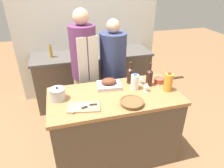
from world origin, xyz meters
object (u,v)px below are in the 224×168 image
roasting_pan (109,84)px  juice_jug (168,82)px  wicker_basket (132,102)px  knife_paring (80,109)px  mixing_bowl (159,80)px  wine_glass_left (141,78)px  stock_pot (58,94)px  milk_jug (135,82)px  wine_bottle_dark (149,77)px  knife_chef (88,105)px  wine_glass_right (147,85)px  condiment_bottle_short (51,51)px  wine_bottle_green (130,75)px  person_cook_aproned (84,68)px  person_cook_guest (113,69)px  condiment_bottle_tall (106,49)px  cutting_board (84,107)px

roasting_pan → juice_jug: (0.64, -0.25, 0.06)m
wicker_basket → knife_paring: 0.54m
mixing_bowl → wine_glass_left: bearing=170.8°
stock_pot → milk_jug: milk_jug is taller
wine_bottle_dark → knife_chef: size_ratio=1.40×
wicker_basket → mixing_bowl: mixing_bowl is taller
juice_jug → knife_paring: bearing=-172.4°
wine_glass_right → condiment_bottle_short: (-1.06, 1.42, 0.03)m
wine_bottle_green → person_cook_aproned: 0.69m
stock_pot → juice_jug: size_ratio=0.73×
wicker_basket → person_cook_guest: person_cook_guest is taller
wine_bottle_green → condiment_bottle_tall: size_ratio=1.30×
stock_pot → wine_glass_right: 1.00m
wicker_basket → stock_pot: (-0.74, 0.30, 0.04)m
wine_bottle_dark → knife_chef: wine_bottle_dark is taller
condiment_bottle_short → knife_paring: bearing=-80.7°
roasting_pan → knife_chef: 0.46m
stock_pot → person_cook_guest: 1.05m
knife_paring → wine_glass_left: bearing=25.1°
condiment_bottle_tall → person_cook_aproned: size_ratio=0.12×
knife_paring → roasting_pan: bearing=44.6°
stock_pot → person_cook_aproned: 0.74m
wine_bottle_dark → wine_glass_left: (-0.07, 0.07, -0.04)m
wine_glass_left → person_cook_aproned: bearing=139.4°
wicker_basket → juice_jug: size_ratio=1.12×
juice_jug → wine_bottle_green: 0.46m
wine_bottle_green → condiment_bottle_tall: wine_bottle_green is taller
condiment_bottle_short → stock_pot: bearing=-87.3°
person_cook_aproned → wine_glass_left: bearing=-53.3°
juice_jug → wine_bottle_green: bearing=140.8°
juice_jug → condiment_bottle_short: 1.96m
cutting_board → wine_bottle_dark: size_ratio=1.21×
stock_pot → wine_bottle_dark: 1.08m
wicker_basket → person_cook_aproned: person_cook_aproned is taller
wine_bottle_dark → person_cook_guest: bearing=113.4°
wine_glass_right → condiment_bottle_tall: bearing=97.0°
mixing_bowl → condiment_bottle_short: size_ratio=0.60×
juice_jug → knife_chef: 0.96m
mixing_bowl → person_cook_aproned: 1.02m
milk_jug → person_cook_aproned: bearing=128.1°
wine_bottle_green → knife_paring: bearing=-147.5°
roasting_pan → wine_glass_left: 0.41m
mixing_bowl → milk_jug: milk_jug is taller
wicker_basket → milk_jug: milk_jug is taller
wicker_basket → mixing_bowl: size_ratio=1.95×
juice_jug → wine_glass_left: size_ratio=2.00×
person_cook_guest → juice_jug: bearing=-43.7°
roasting_pan → condiment_bottle_short: (-0.66, 1.22, 0.06)m
milk_jug → wine_glass_left: 0.16m
knife_paring → stock_pot: bearing=126.0°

